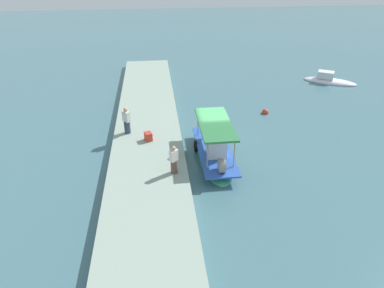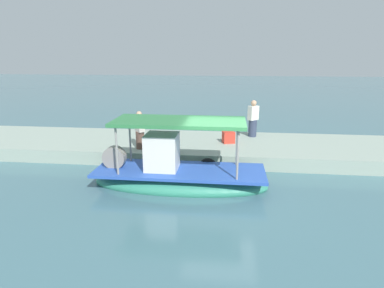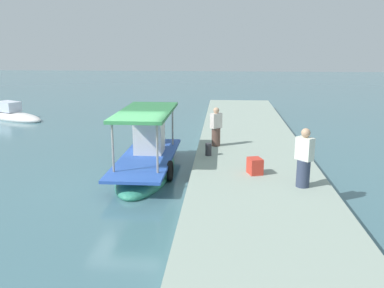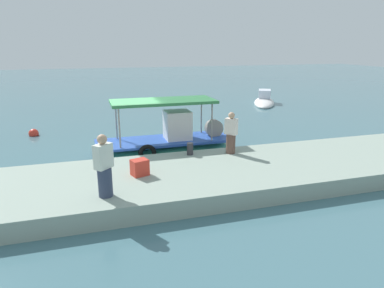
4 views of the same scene
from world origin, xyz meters
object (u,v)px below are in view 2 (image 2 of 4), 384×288
(main_fishing_boat, at_px, (177,175))
(fisherman_near_bollard, at_px, (253,120))
(cargo_crate, at_px, (229,137))
(mooring_bollard, at_px, (176,146))
(fisherman_by_crate, at_px, (140,132))

(main_fishing_boat, height_order, fisherman_near_bollard, main_fishing_boat)
(fisherman_near_bollard, distance_m, cargo_crate, 1.86)
(fisherman_near_bollard, relative_size, cargo_crate, 3.39)
(mooring_bollard, xyz_separation_m, cargo_crate, (-2.18, -1.61, 0.03))
(main_fishing_boat, distance_m, fisherman_by_crate, 3.35)
(fisherman_near_bollard, bearing_deg, main_fishing_boat, 60.93)
(main_fishing_boat, height_order, fisherman_by_crate, main_fishing_boat)
(main_fishing_boat, xyz_separation_m, mooring_bollard, (0.42, -2.29, 0.40))
(mooring_bollard, bearing_deg, fisherman_near_bollard, -138.45)
(main_fishing_boat, bearing_deg, fisherman_by_crate, -51.79)
(fisherman_near_bollard, bearing_deg, mooring_bollard, 41.55)
(fisherman_near_bollard, height_order, fisherman_by_crate, fisherman_near_bollard)
(main_fishing_boat, height_order, mooring_bollard, main_fishing_boat)
(fisherman_near_bollard, relative_size, fisherman_by_crate, 1.10)
(mooring_bollard, bearing_deg, cargo_crate, -143.49)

